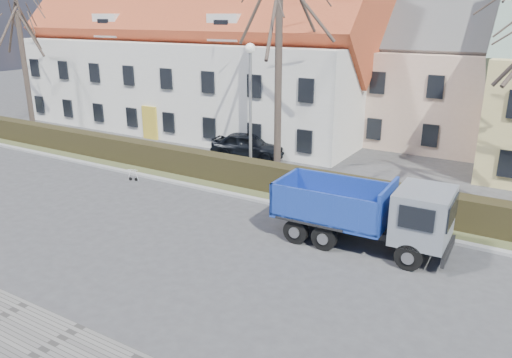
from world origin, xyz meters
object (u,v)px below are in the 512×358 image
Objects in this scene: dump_truck at (355,211)px; streetlight at (250,113)px; cart_frame at (129,174)px; parked_car_a at (248,145)px.

streetlight is (-7.07, 4.34, 2.11)m from dump_truck.
cart_frame is (-5.20, -3.22, -3.07)m from streetlight.
parked_car_a is (2.90, 6.66, 0.41)m from cart_frame.
dump_truck is at bearing -5.18° from cart_frame.
dump_truck is 8.56m from streetlight.
parked_car_a is at bearing 123.69° from streetlight.
streetlight reaches higher than parked_car_a.
cart_frame is at bearing 173.34° from dump_truck.
parked_car_a is (-9.36, 7.78, -0.56)m from dump_truck.
cart_frame is at bearing -148.19° from streetlight.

